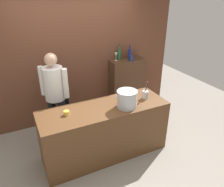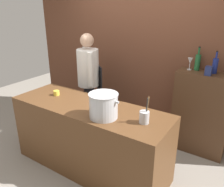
% 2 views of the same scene
% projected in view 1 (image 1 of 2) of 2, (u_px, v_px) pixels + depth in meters
% --- Properties ---
extents(ground_plane, '(8.00, 8.00, 0.00)m').
position_uv_depth(ground_plane, '(105.00, 152.00, 3.79)').
color(ground_plane, gray).
extents(brick_back_panel, '(4.40, 0.10, 3.00)m').
position_uv_depth(brick_back_panel, '(75.00, 49.00, 4.27)').
color(brick_back_panel, brown).
rests_on(brick_back_panel, ground_plane).
extents(prep_counter, '(2.06, 0.70, 0.90)m').
position_uv_depth(prep_counter, '(105.00, 131.00, 3.60)').
color(prep_counter, brown).
rests_on(prep_counter, ground_plane).
extents(bar_cabinet, '(0.76, 0.32, 1.20)m').
position_uv_depth(bar_cabinet, '(126.00, 85.00, 4.92)').
color(bar_cabinet, '#472D1C').
rests_on(bar_cabinet, ground_plane).
extents(chef, '(0.45, 0.43, 1.66)m').
position_uv_depth(chef, '(55.00, 92.00, 3.74)').
color(chef, black).
rests_on(chef, ground_plane).
extents(stockpot_large, '(0.38, 0.32, 0.27)m').
position_uv_depth(stockpot_large, '(127.00, 99.00, 3.35)').
color(stockpot_large, '#B7BABF').
rests_on(stockpot_large, prep_counter).
extents(utensil_crock, '(0.10, 0.10, 0.30)m').
position_uv_depth(utensil_crock, '(145.00, 94.00, 3.65)').
color(utensil_crock, '#B7BABF').
rests_on(utensil_crock, prep_counter).
extents(butter_jar, '(0.08, 0.08, 0.06)m').
position_uv_depth(butter_jar, '(67.00, 113.00, 3.18)').
color(butter_jar, yellow).
rests_on(butter_jar, prep_counter).
extents(wine_bottle_green, '(0.07, 0.07, 0.33)m').
position_uv_depth(wine_bottle_green, '(119.00, 54.00, 4.60)').
color(wine_bottle_green, '#1E592D').
rests_on(wine_bottle_green, bar_cabinet).
extents(wine_bottle_cobalt, '(0.07, 0.07, 0.30)m').
position_uv_depth(wine_bottle_cobalt, '(130.00, 54.00, 4.66)').
color(wine_bottle_cobalt, navy).
rests_on(wine_bottle_cobalt, bar_cabinet).
extents(wine_glass_tall, '(0.07, 0.07, 0.17)m').
position_uv_depth(wine_glass_tall, '(116.00, 55.00, 4.54)').
color(wine_glass_tall, silver).
rests_on(wine_glass_tall, bar_cabinet).
extents(spice_tin_navy, '(0.08, 0.08, 0.12)m').
position_uv_depth(spice_tin_navy, '(131.00, 58.00, 4.56)').
color(spice_tin_navy, navy).
rests_on(spice_tin_navy, bar_cabinet).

